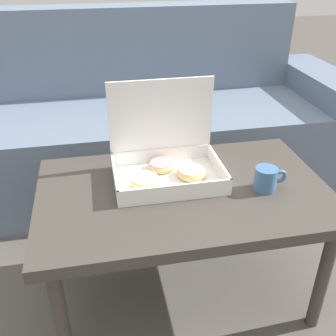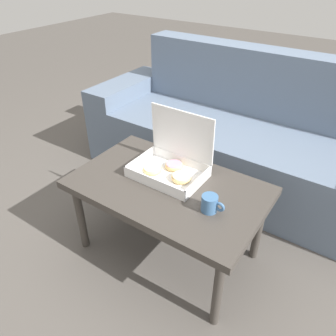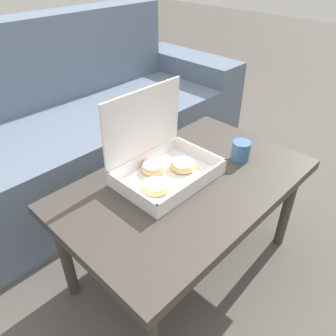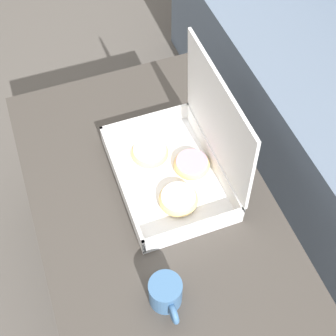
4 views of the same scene
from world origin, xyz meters
name	(u,v)px [view 4 (image 4 of 4)]	position (x,y,z in m)	size (l,w,h in m)	color
ground_plane	(187,260)	(0.00, 0.00, 0.00)	(12.00, 12.00, 0.00)	#514C47
coffee_table	(152,208)	(0.00, -0.12, 0.43)	(0.97, 0.60, 0.48)	#3D3833
pastry_box	(181,161)	(-0.04, -0.02, 0.54)	(0.37, 0.27, 0.32)	white
coffee_mug	(166,294)	(0.27, -0.17, 0.52)	(0.11, 0.07, 0.08)	#3D6693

